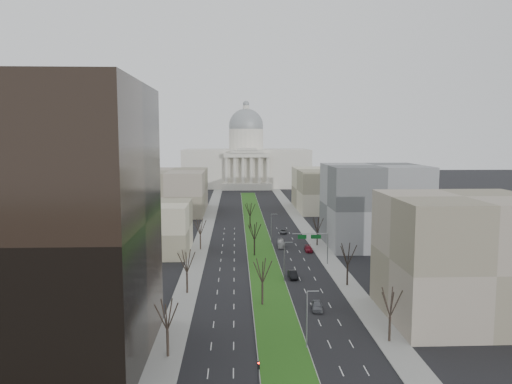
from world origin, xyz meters
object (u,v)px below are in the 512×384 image
object	(u,v)px
car_grey_near	(317,306)
box_van	(281,243)
car_grey_far	(283,231)
car_black	(293,275)
car_red	(309,249)

from	to	relation	value
car_grey_near	box_van	distance (m)	53.98
car_grey_near	car_grey_far	size ratio (longest dim) A/B	1.03
car_grey_near	car_black	xyz separation A→B (m)	(-2.13, 21.22, 0.01)
car_black	car_grey_far	bearing A→B (deg)	84.85
car_black	box_van	size ratio (longest dim) A/B	0.73
car_black	car_red	world-z (taller)	car_black
car_red	box_van	world-z (taller)	box_van
car_black	box_van	world-z (taller)	box_van
car_black	box_van	bearing A→B (deg)	87.57
car_black	car_grey_far	distance (m)	53.07
car_black	car_red	xyz separation A→B (m)	(7.52, 26.30, -0.11)
car_grey_near	car_black	world-z (taller)	car_black
car_red	car_grey_far	size ratio (longest dim) A/B	1.08
car_grey_near	car_red	world-z (taller)	car_grey_near
car_grey_near	car_red	size ratio (longest dim) A/B	0.96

